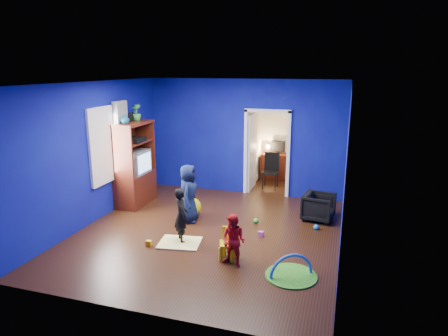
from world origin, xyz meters
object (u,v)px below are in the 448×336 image
(child_navy, at_px, (188,194))
(crt_tv, at_px, (136,162))
(armchair, at_px, (319,207))
(tv_armoire, at_px, (134,164))
(folding_chair, at_px, (270,172))
(hopper_ball, at_px, (191,207))
(kid_chair, at_px, (228,245))
(play_mat, at_px, (291,276))
(child_black, at_px, (181,215))
(toddler_red, at_px, (233,241))
(vase, at_px, (125,119))
(study_desk, at_px, (277,166))

(child_navy, bearing_deg, crt_tv, 55.12)
(armchair, relative_size, tv_armoire, 0.32)
(folding_chair, bearing_deg, hopper_ball, -115.49)
(kid_chair, xyz_separation_m, play_mat, (1.11, -0.27, -0.24))
(child_black, bearing_deg, hopper_ball, -25.18)
(toddler_red, distance_m, hopper_ball, 2.37)
(vase, xyz_separation_m, crt_tv, (0.04, 0.30, -1.05))
(armchair, distance_m, kid_chair, 2.64)
(armchair, distance_m, toddler_red, 2.76)
(child_navy, distance_m, play_mat, 2.97)
(armchair, height_order, tv_armoire, tv_armoire)
(armchair, bearing_deg, vase, 106.40)
(child_black, distance_m, crt_tv, 2.53)
(vase, bearing_deg, study_desk, 50.55)
(kid_chair, bearing_deg, child_black, 139.46)
(study_desk, bearing_deg, child_black, -101.04)
(crt_tv, distance_m, hopper_ball, 1.79)
(tv_armoire, bearing_deg, armchair, 3.05)
(toddler_red, bearing_deg, kid_chair, 140.53)
(tv_armoire, height_order, kid_chair, tv_armoire)
(child_black, distance_m, study_desk, 4.87)
(play_mat, bearing_deg, child_navy, 145.38)
(child_navy, xyz_separation_m, kid_chair, (1.28, -1.39, -0.37))
(toddler_red, xyz_separation_m, kid_chair, (-0.15, 0.20, -0.19))
(armchair, relative_size, play_mat, 0.78)
(child_black, relative_size, child_navy, 0.84)
(armchair, height_order, child_navy, child_navy)
(armchair, xyz_separation_m, folding_chair, (-1.42, 1.94, 0.17))
(child_navy, bearing_deg, armchair, -82.73)
(child_black, relative_size, vase, 4.85)
(play_mat, height_order, study_desk, study_desk)
(child_black, distance_m, tv_armoire, 2.55)
(tv_armoire, relative_size, hopper_ball, 4.42)
(crt_tv, height_order, study_desk, crt_tv)
(tv_armoire, height_order, play_mat, tv_armoire)
(child_navy, xyz_separation_m, toddler_red, (1.43, -1.59, -0.18))
(crt_tv, xyz_separation_m, folding_chair, (2.78, 2.17, -0.56))
(armchair, bearing_deg, kid_chair, 159.30)
(crt_tv, bearing_deg, child_black, -41.82)
(crt_tv, xyz_separation_m, kid_chair, (2.88, -2.06, -0.77))
(child_navy, xyz_separation_m, vase, (-1.63, 0.38, 1.45))
(child_black, distance_m, kid_chair, 1.14)
(toddler_red, bearing_deg, study_desk, 106.29)
(tv_armoire, relative_size, study_desk, 2.23)
(armchair, relative_size, child_navy, 0.51)
(kid_chair, bearing_deg, study_desk, 72.27)
(tv_armoire, bearing_deg, child_navy, -22.54)
(play_mat, height_order, folding_chair, folding_chair)
(kid_chair, xyz_separation_m, study_desk, (-0.10, 5.19, 0.12))
(child_navy, distance_m, study_desk, 3.99)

